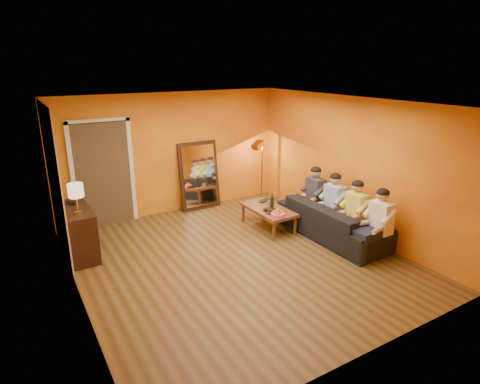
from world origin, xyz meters
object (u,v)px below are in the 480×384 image
mirror_frame (199,175)px  coffee_table (268,218)px  person_mid_left (356,213)px  tumbler (270,203)px  sofa (332,220)px  wine_bottle (272,201)px  floor_lamp (262,172)px  vase (72,198)px  sideboard (79,232)px  person_far_left (380,223)px  dog (356,231)px  person_far_right (315,196)px  person_mid_right (334,204)px  table_lamp (77,199)px  laptop (266,201)px

mirror_frame → coffee_table: bearing=-69.5°
person_mid_left → tumbler: bearing=117.2°
sofa → wine_bottle: bearing=38.4°
floor_lamp → vase: bearing=164.6°
tumbler → sideboard: bearing=170.8°
floor_lamp → coffee_table: bearing=-140.9°
wine_bottle → vase: bearing=164.1°
sideboard → vase: vase is taller
person_far_left → vase: (-4.37, 2.93, 0.34)m
dog → floor_lamp: bearing=109.2°
dog → tumbler: (-0.70, 1.66, 0.14)m
mirror_frame → person_far_right: (1.58, -2.11, -0.15)m
person_mid_left → person_far_right: bearing=90.0°
person_far_right → person_mid_right: bearing=-90.0°
person_mid_left → mirror_frame: bearing=116.2°
mirror_frame → vase: mirror_frame is taller
sideboard → coffee_table: (3.46, -0.70, -0.21)m
floor_lamp → person_mid_left: (0.12, -2.85, -0.11)m
sofa → mirror_frame: bearing=27.7°
dog → person_mid_left: person_mid_left is taller
sofa → wine_bottle: 1.21m
person_far_left → wine_bottle: (-0.86, 1.93, -0.03)m
sofa → vase: size_ratio=11.21×
mirror_frame → vase: 2.92m
sideboard → coffee_table: sideboard is taller
sofa → dog: (0.04, -0.56, -0.01)m
table_lamp → sofa: size_ratio=0.22×
table_lamp → sofa: 4.52m
person_mid_right → laptop: size_ratio=4.07×
tumbler → laptop: 0.24m
sideboard → floor_lamp: 4.32m
dog → person_far_left: bearing=-59.8°
laptop → vase: 3.72m
table_lamp → sofa: (4.24, -1.38, -0.77)m
tumbler → laptop: bearing=75.4°
dog → wine_bottle: 1.70m
sofa → person_mid_left: (0.13, -0.45, 0.28)m
table_lamp → coffee_table: size_ratio=0.42×
sofa → person_mid_right: size_ratio=1.87×
sideboard → vase: bearing=90.0°
sideboard → person_far_right: bearing=-13.2°
mirror_frame → person_mid_left: bearing=-63.8°
person_mid_right → mirror_frame: bearing=120.7°
table_lamp → coffee_table: (3.46, -0.40, -0.90)m
person_far_left → tumbler: (-0.79, 2.10, -0.14)m
table_lamp → tumbler: table_lamp is taller
person_far_right → laptop: (-0.73, 0.68, -0.18)m
person_far_left → tumbler: size_ratio=11.90×
floor_lamp → wine_bottle: size_ratio=4.65×
mirror_frame → floor_lamp: 1.50m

